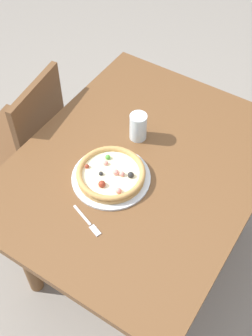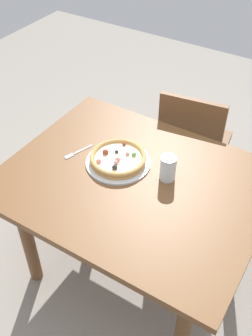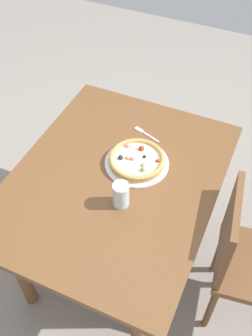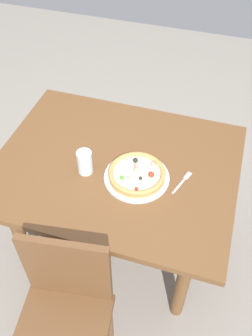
{
  "view_description": "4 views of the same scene",
  "coord_description": "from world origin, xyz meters",
  "px_view_note": "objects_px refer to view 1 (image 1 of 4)",
  "views": [
    {
      "loc": [
        0.99,
        0.57,
        2.12
      ],
      "look_at": [
        0.06,
        -0.03,
        0.76
      ],
      "focal_mm": 45.82,
      "sensor_mm": 36.0,
      "label": 1
    },
    {
      "loc": [
        -0.68,
        1.18,
        2.04
      ],
      "look_at": [
        0.06,
        -0.03,
        0.76
      ],
      "focal_mm": 42.73,
      "sensor_mm": 36.0,
      "label": 2
    },
    {
      "loc": [
        -1.1,
        -0.55,
        2.18
      ],
      "look_at": [
        0.06,
        -0.03,
        0.76
      ],
      "focal_mm": 41.74,
      "sensor_mm": 36.0,
      "label": 3
    },
    {
      "loc": [
        0.44,
        -1.22,
        2.11
      ],
      "look_at": [
        0.06,
        -0.03,
        0.76
      ],
      "focal_mm": 39.63,
      "sensor_mm": 36.0,
      "label": 4
    }
  ],
  "objects_px": {
    "dining_table": "(140,180)",
    "drinking_glass": "(138,127)",
    "pizza": "(111,174)",
    "plate": "(111,177)",
    "chair_near": "(26,139)",
    "fork": "(89,223)"
  },
  "relations": [
    {
      "from": "pizza",
      "to": "fork",
      "type": "distance_m",
      "value": 0.23
    },
    {
      "from": "dining_table",
      "to": "chair_near",
      "type": "bearing_deg",
      "value": -90.76
    },
    {
      "from": "fork",
      "to": "drinking_glass",
      "type": "distance_m",
      "value": 0.49
    },
    {
      "from": "chair_near",
      "to": "drinking_glass",
      "type": "relative_size",
      "value": 6.93
    },
    {
      "from": "pizza",
      "to": "drinking_glass",
      "type": "height_order",
      "value": "drinking_glass"
    },
    {
      "from": "plate",
      "to": "fork",
      "type": "distance_m",
      "value": 0.23
    },
    {
      "from": "dining_table",
      "to": "fork",
      "type": "relative_size",
      "value": 7.62
    },
    {
      "from": "dining_table",
      "to": "drinking_glass",
      "type": "bearing_deg",
      "value": -144.27
    },
    {
      "from": "dining_table",
      "to": "chair_near",
      "type": "relative_size",
      "value": 1.39
    },
    {
      "from": "plate",
      "to": "chair_near",
      "type": "bearing_deg",
      "value": -102.19
    },
    {
      "from": "drinking_glass",
      "to": "chair_near",
      "type": "bearing_deg",
      "value": -79.04
    },
    {
      "from": "fork",
      "to": "dining_table",
      "type": "bearing_deg",
      "value": 107.1
    },
    {
      "from": "chair_near",
      "to": "pizza",
      "type": "distance_m",
      "value": 0.71
    },
    {
      "from": "drinking_glass",
      "to": "dining_table",
      "type": "bearing_deg",
      "value": 35.73
    },
    {
      "from": "dining_table",
      "to": "plate",
      "type": "bearing_deg",
      "value": -25.41
    },
    {
      "from": "plate",
      "to": "fork",
      "type": "relative_size",
      "value": 2.0
    },
    {
      "from": "chair_near",
      "to": "fork",
      "type": "height_order",
      "value": "chair_near"
    },
    {
      "from": "dining_table",
      "to": "pizza",
      "type": "xyz_separation_m",
      "value": [
        0.13,
        -0.06,
        0.14
      ]
    },
    {
      "from": "chair_near",
      "to": "plate",
      "type": "distance_m",
      "value": 0.7
    },
    {
      "from": "dining_table",
      "to": "plate",
      "type": "relative_size",
      "value": 3.81
    },
    {
      "from": "dining_table",
      "to": "drinking_glass",
      "type": "distance_m",
      "value": 0.23
    },
    {
      "from": "chair_near",
      "to": "pizza",
      "type": "height_order",
      "value": "chair_near"
    }
  ]
}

